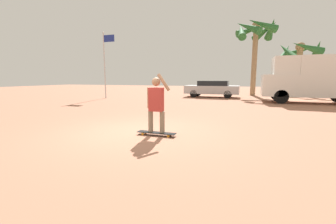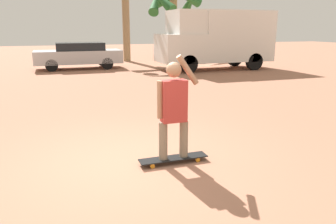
{
  "view_description": "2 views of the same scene",
  "coord_description": "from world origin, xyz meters",
  "px_view_note": "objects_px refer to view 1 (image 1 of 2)",
  "views": [
    {
      "loc": [
        3.03,
        -6.01,
        1.64
      ],
      "look_at": [
        0.75,
        0.49,
        0.59
      ],
      "focal_mm": 24.0,
      "sensor_mm": 36.0,
      "label": 1
    },
    {
      "loc": [
        -1.09,
        -4.89,
        2.15
      ],
      "look_at": [
        0.85,
        0.73,
        0.63
      ],
      "focal_mm": 35.0,
      "sensor_mm": 36.0,
      "label": 2
    }
  ],
  "objects_px": {
    "flagpole": "(105,60)",
    "skateboard": "(156,133)",
    "parked_car_silver": "(212,88)",
    "camper_van": "(315,78)",
    "palm_tree_center_background": "(256,33)",
    "person_skateboarder": "(156,102)",
    "palm_tree_near_van": "(299,53)"
  },
  "relations": [
    {
      "from": "camper_van",
      "to": "palm_tree_center_background",
      "type": "relative_size",
      "value": 0.86
    },
    {
      "from": "person_skateboarder",
      "to": "palm_tree_center_background",
      "type": "relative_size",
      "value": 0.24
    },
    {
      "from": "camper_van",
      "to": "person_skateboarder",
      "type": "bearing_deg",
      "value": -120.17
    },
    {
      "from": "parked_car_silver",
      "to": "palm_tree_center_background",
      "type": "distance_m",
      "value": 6.84
    },
    {
      "from": "palm_tree_center_background",
      "to": "flagpole",
      "type": "height_order",
      "value": "palm_tree_center_background"
    },
    {
      "from": "camper_van",
      "to": "parked_car_silver",
      "type": "height_order",
      "value": "camper_van"
    },
    {
      "from": "flagpole",
      "to": "skateboard",
      "type": "bearing_deg",
      "value": -49.44
    },
    {
      "from": "palm_tree_near_van",
      "to": "person_skateboarder",
      "type": "bearing_deg",
      "value": -109.75
    },
    {
      "from": "camper_van",
      "to": "palm_tree_near_van",
      "type": "xyz_separation_m",
      "value": [
        0.47,
        8.26,
        2.34
      ]
    },
    {
      "from": "skateboard",
      "to": "palm_tree_center_background",
      "type": "distance_m",
      "value": 18.25
    },
    {
      "from": "parked_car_silver",
      "to": "flagpole",
      "type": "distance_m",
      "value": 9.2
    },
    {
      "from": "parked_car_silver",
      "to": "flagpole",
      "type": "height_order",
      "value": "flagpole"
    },
    {
      "from": "palm_tree_near_van",
      "to": "palm_tree_center_background",
      "type": "relative_size",
      "value": 0.75
    },
    {
      "from": "person_skateboarder",
      "to": "palm_tree_center_background",
      "type": "height_order",
      "value": "palm_tree_center_background"
    },
    {
      "from": "camper_van",
      "to": "palm_tree_near_van",
      "type": "height_order",
      "value": "palm_tree_near_van"
    },
    {
      "from": "person_skateboarder",
      "to": "flagpole",
      "type": "distance_m",
      "value": 13.15
    },
    {
      "from": "skateboard",
      "to": "flagpole",
      "type": "bearing_deg",
      "value": 130.56
    },
    {
      "from": "person_skateboarder",
      "to": "camper_van",
      "type": "xyz_separation_m",
      "value": [
        6.51,
        11.2,
        0.69
      ]
    },
    {
      "from": "skateboard",
      "to": "parked_car_silver",
      "type": "bearing_deg",
      "value": 91.85
    },
    {
      "from": "palm_tree_near_van",
      "to": "camper_van",
      "type": "bearing_deg",
      "value": -93.27
    },
    {
      "from": "camper_van",
      "to": "palm_tree_near_van",
      "type": "relative_size",
      "value": 1.14
    },
    {
      "from": "palm_tree_near_van",
      "to": "palm_tree_center_background",
      "type": "height_order",
      "value": "palm_tree_center_background"
    },
    {
      "from": "parked_car_silver",
      "to": "palm_tree_near_van",
      "type": "relative_size",
      "value": 0.86
    },
    {
      "from": "skateboard",
      "to": "camper_van",
      "type": "bearing_deg",
      "value": 59.83
    },
    {
      "from": "palm_tree_near_van",
      "to": "palm_tree_center_background",
      "type": "xyz_separation_m",
      "value": [
        -4.07,
        -2.35,
        1.71
      ]
    },
    {
      "from": "camper_van",
      "to": "palm_tree_center_background",
      "type": "xyz_separation_m",
      "value": [
        -3.6,
        5.91,
        4.04
      ]
    },
    {
      "from": "camper_van",
      "to": "flagpole",
      "type": "distance_m",
      "value": 15.08
    },
    {
      "from": "skateboard",
      "to": "palm_tree_near_van",
      "type": "height_order",
      "value": "palm_tree_near_van"
    },
    {
      "from": "parked_car_silver",
      "to": "palm_tree_near_van",
      "type": "height_order",
      "value": "palm_tree_near_van"
    },
    {
      "from": "person_skateboarder",
      "to": "palm_tree_near_van",
      "type": "xyz_separation_m",
      "value": [
        6.98,
        19.46,
        3.02
      ]
    },
    {
      "from": "person_skateboarder",
      "to": "palm_tree_center_background",
      "type": "bearing_deg",
      "value": 80.33
    },
    {
      "from": "palm_tree_near_van",
      "to": "flagpole",
      "type": "relative_size",
      "value": 1.0
    }
  ]
}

